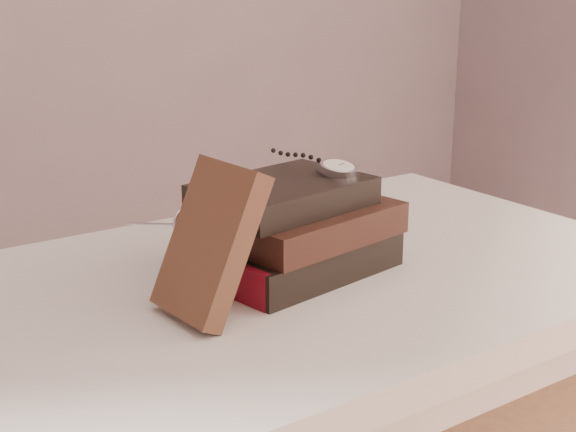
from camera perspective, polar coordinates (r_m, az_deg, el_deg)
table at (r=1.09m, az=-0.27°, el=-8.51°), size 1.00×0.60×0.75m
book_stack at (r=1.05m, az=0.51°, el=-0.90°), size 0.27×0.20×0.12m
journal at (r=0.91m, az=-5.41°, el=-1.78°), size 0.11×0.12×0.17m
pocket_watch at (r=1.06m, az=3.31°, el=3.38°), size 0.06×0.15×0.02m
eyeglasses at (r=1.05m, az=-5.95°, el=-0.28°), size 0.12×0.13×0.05m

